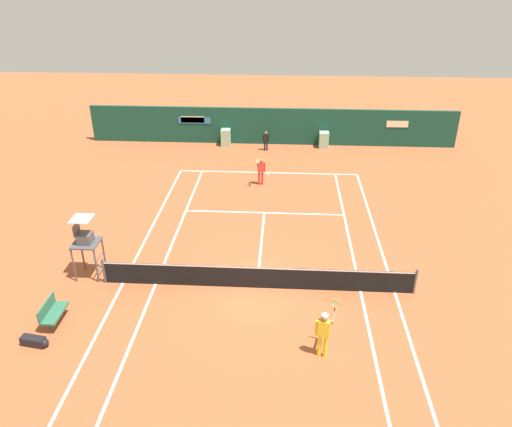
{
  "coord_description": "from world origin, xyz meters",
  "views": [
    {
      "loc": [
        0.9,
        -15.64,
        11.31
      ],
      "look_at": [
        -0.32,
        4.74,
        0.8
      ],
      "focal_mm": 34.47,
      "sensor_mm": 36.0,
      "label": 1
    }
  ],
  "objects": [
    {
      "name": "tennis_net",
      "position": [
        0.0,
        0.0,
        0.51
      ],
      "size": [
        12.1,
        0.1,
        1.07
      ],
      "color": "#4C4C51",
      "rests_on": "ground_plane"
    },
    {
      "name": "player_on_baseline",
      "position": [
        -0.36,
        9.91,
        0.94
      ],
      "size": [
        0.55,
        0.72,
        1.81
      ],
      "rotation": [
        0.0,
        0.0,
        3.29
      ],
      "color": "red",
      "rests_on": "ground_plane"
    },
    {
      "name": "equipment_bag",
      "position": [
        -7.09,
        -3.66,
        0.16
      ],
      "size": [
        0.97,
        0.42,
        0.32
      ],
      "color": "black",
      "rests_on": "ground_plane"
    },
    {
      "name": "umpire_chair",
      "position": [
        -6.74,
        0.46,
        1.66
      ],
      "size": [
        1.0,
        1.0,
        2.61
      ],
      "rotation": [
        0.0,
        0.0,
        -1.57
      ],
      "color": "#47474C",
      "rests_on": "ground_plane"
    },
    {
      "name": "tennis_ball_by_sideline",
      "position": [
        3.96,
        5.95,
        0.03
      ],
      "size": [
        0.07,
        0.07,
        0.07
      ],
      "primitive_type": "sphere",
      "color": "#CCE033",
      "rests_on": "ground_plane"
    },
    {
      "name": "tennis_ball_mid_court",
      "position": [
        -0.9,
        9.57,
        0.03
      ],
      "size": [
        0.07,
        0.07,
        0.07
      ],
      "primitive_type": "sphere",
      "color": "#CCE033",
      "rests_on": "ground_plane"
    },
    {
      "name": "player_bench",
      "position": [
        -6.99,
        -2.51,
        0.51
      ],
      "size": [
        0.54,
        1.27,
        0.88
      ],
      "rotation": [
        0.0,
        0.0,
        -1.57
      ],
      "color": "#38383D",
      "rests_on": "ground_plane"
    },
    {
      "name": "sponsor_back_wall",
      "position": [
        0.01,
        16.97,
        1.21
      ],
      "size": [
        25.0,
        1.02,
        2.5
      ],
      "color": "#144233",
      "rests_on": "ground_plane"
    },
    {
      "name": "player_near_side",
      "position": [
        2.31,
        -3.54,
        1.0
      ],
      "size": [
        0.77,
        0.69,
        1.88
      ],
      "rotation": [
        0.0,
        0.0,
        -0.23
      ],
      "color": "yellow",
      "rests_on": "ground_plane"
    },
    {
      "name": "ground_plane",
      "position": [
        -0.0,
        0.58,
        0.0
      ],
      "size": [
        80.0,
        80.0,
        0.01
      ],
      "color": "#A8512D"
    },
    {
      "name": "ball_kid_left_post",
      "position": [
        -0.31,
        15.6,
        0.76
      ],
      "size": [
        0.44,
        0.19,
        1.31
      ],
      "rotation": [
        0.0,
        0.0,
        3.06
      ],
      "color": "black",
      "rests_on": "ground_plane"
    }
  ]
}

